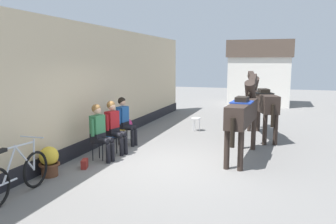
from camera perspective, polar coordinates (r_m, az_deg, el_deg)
The scene contains 13 objects.
ground_plane at distance 10.92m, azimuth 4.95°, elevation -4.19°, with size 40.00×40.00×0.00m, color slate.
pub_facade_wall at distance 10.20m, azimuth -11.03°, elevation 3.52°, with size 0.34×14.00×3.40m.
distant_cottage at distance 19.40m, azimuth 15.25°, elevation 6.53°, with size 3.40×2.60×3.50m.
seated_visitor_near at distance 8.36m, azimuth -11.50°, elevation -2.90°, with size 0.61×0.48×1.39m.
seated_visitor_middle at distance 8.94m, azimuth -9.14°, elevation -2.08°, with size 0.61×0.48×1.39m.
seated_visitor_far at distance 9.80m, azimuth -7.37°, elevation -1.09°, with size 0.61×0.48×1.39m.
saddled_horse_near at distance 8.61m, azimuth 12.61°, elevation -0.01°, with size 0.60×3.00×2.06m.
saddled_horse_far at distance 11.14m, azimuth 15.49°, elevation 1.82°, with size 1.18×2.90×2.06m.
flower_planter_nearest at distance 7.62m, azimuth -19.45°, elevation -7.79°, with size 0.43×0.43×0.64m.
flower_planter_farthest at distance 10.71m, azimuth -7.09°, elevation -2.66°, with size 0.43×0.43×0.64m.
leaning_bicycle at distance 6.66m, azimuth -24.21°, elevation -9.86°, with size 0.50×1.76×1.02m.
spare_stool_white at distance 11.76m, azimuth 4.75°, elevation -1.27°, with size 0.32×0.32×0.46m.
satchel_bag at distance 8.00m, azimuth -13.94°, elevation -8.51°, with size 0.28×0.12×0.20m, color maroon.
Camera 1 is at (2.41, -7.37, 2.43)m, focal length 36.05 mm.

